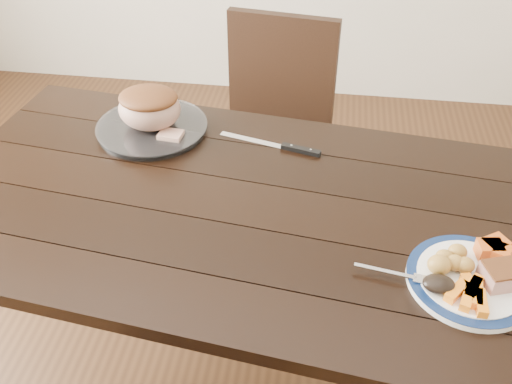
# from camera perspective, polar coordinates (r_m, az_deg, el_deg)

# --- Properties ---
(ground) EXTENTS (4.00, 4.00, 0.00)m
(ground) POSITION_cam_1_polar(r_m,az_deg,el_deg) (2.07, -2.21, -16.97)
(ground) COLOR #472B16
(ground) RESTS_ON ground
(dining_table) EXTENTS (1.70, 1.09, 0.75)m
(dining_table) POSITION_cam_1_polar(r_m,az_deg,el_deg) (1.58, -2.78, -3.36)
(dining_table) COLOR black
(dining_table) RESTS_ON ground
(chair_far) EXTENTS (0.48, 0.48, 0.93)m
(chair_far) POSITION_cam_1_polar(r_m,az_deg,el_deg) (2.24, 1.76, 6.57)
(chair_far) COLOR black
(chair_far) RESTS_ON ground
(dinner_plate) EXTENTS (0.28, 0.28, 0.02)m
(dinner_plate) POSITION_cam_1_polar(r_m,az_deg,el_deg) (1.38, 20.60, -8.30)
(dinner_plate) COLOR white
(dinner_plate) RESTS_ON dining_table
(plate_rim) EXTENTS (0.28, 0.28, 0.02)m
(plate_rim) POSITION_cam_1_polar(r_m,az_deg,el_deg) (1.37, 20.67, -8.06)
(plate_rim) COLOR #0E1F46
(plate_rim) RESTS_ON dinner_plate
(serving_platter) EXTENTS (0.33, 0.33, 0.02)m
(serving_platter) POSITION_cam_1_polar(r_m,az_deg,el_deg) (1.81, -10.34, 6.26)
(serving_platter) COLOR white
(serving_platter) RESTS_ON dining_table
(pork_slice) EXTENTS (0.11, 0.09, 0.04)m
(pork_slice) POSITION_cam_1_polar(r_m,az_deg,el_deg) (1.37, 23.48, -7.66)
(pork_slice) COLOR tan
(pork_slice) RESTS_ON dinner_plate
(roasted_potatoes) EXTENTS (0.11, 0.10, 0.05)m
(roasted_potatoes) POSITION_cam_1_polar(r_m,az_deg,el_deg) (1.36, 18.87, -6.54)
(roasted_potatoes) COLOR gold
(roasted_potatoes) RESTS_ON dinner_plate
(carrot_batons) EXTENTS (0.09, 0.11, 0.02)m
(carrot_batons) POSITION_cam_1_polar(r_m,az_deg,el_deg) (1.32, 20.71, -9.42)
(carrot_batons) COLOR orange
(carrot_batons) RESTS_ON dinner_plate
(pumpkin_wedges) EXTENTS (0.10, 0.10, 0.04)m
(pumpkin_wedges) POSITION_cam_1_polar(r_m,az_deg,el_deg) (1.42, 22.89, -5.45)
(pumpkin_wedges) COLOR orange
(pumpkin_wedges) RESTS_ON dinner_plate
(dark_mushroom) EXTENTS (0.07, 0.05, 0.03)m
(dark_mushroom) POSITION_cam_1_polar(r_m,az_deg,el_deg) (1.31, 17.82, -8.75)
(dark_mushroom) COLOR black
(dark_mushroom) RESTS_ON dinner_plate
(fork) EXTENTS (0.18, 0.05, 0.00)m
(fork) POSITION_cam_1_polar(r_m,az_deg,el_deg) (1.33, 14.18, -8.05)
(fork) COLOR silver
(fork) RESTS_ON dinner_plate
(roast_joint) EXTENTS (0.19, 0.16, 0.12)m
(roast_joint) POSITION_cam_1_polar(r_m,az_deg,el_deg) (1.78, -10.59, 8.18)
(roast_joint) COLOR tan
(roast_joint) RESTS_ON serving_platter
(cut_slice) EXTENTS (0.07, 0.06, 0.02)m
(cut_slice) POSITION_cam_1_polar(r_m,az_deg,el_deg) (1.74, -8.53, 5.62)
(cut_slice) COLOR tan
(cut_slice) RESTS_ON serving_platter
(carving_knife) EXTENTS (0.32, 0.10, 0.01)m
(carving_knife) POSITION_cam_1_polar(r_m,az_deg,el_deg) (1.70, 3.25, 4.49)
(carving_knife) COLOR silver
(carving_knife) RESTS_ON dining_table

